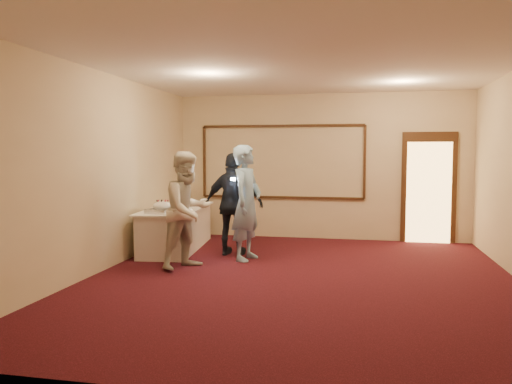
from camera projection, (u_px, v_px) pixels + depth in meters
floor at (301, 279)px, 7.04m from camera, size 7.00×7.00×0.00m
room_walls at (302, 135)px, 6.88m from camera, size 6.04×7.04×3.02m
wall_molding at (282, 162)px, 10.46m from camera, size 3.45×0.04×1.55m
doorway at (429, 188)px, 9.90m from camera, size 1.05×0.07×2.20m
buffet_table at (177, 228)px, 9.29m from camera, size 1.19×2.52×0.77m
pavlova_tray at (163, 208)px, 8.46m from camera, size 0.49×0.62×0.21m
cupcake_stand at (181, 195)px, 10.20m from camera, size 0.30×0.30×0.44m
plate_stack_a at (175, 203)px, 9.27m from camera, size 0.19×0.19×0.16m
plate_stack_b at (186, 202)px, 9.52m from camera, size 0.17×0.17×0.14m
tart at (181, 208)px, 8.94m from camera, size 0.28×0.28×0.06m
man at (247, 203)px, 8.28m from camera, size 0.59×0.78×1.92m
woman at (188, 210)px, 7.69m from camera, size 1.03×1.10×1.81m
guest at (234, 204)px, 8.67m from camera, size 1.07×0.49×1.79m
camera_flash at (233, 179)px, 8.35m from camera, size 0.08×0.06×0.05m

